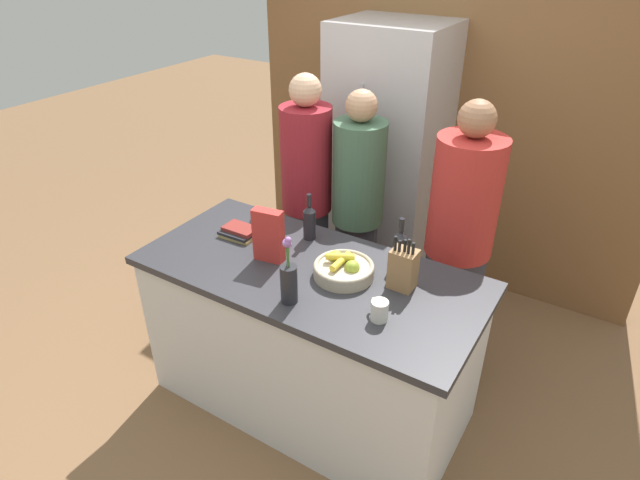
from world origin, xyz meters
name	(u,v)px	position (x,y,z in m)	size (l,w,h in m)	color
ground_plane	(311,399)	(0.00, 0.00, 0.00)	(14.00, 14.00, 0.00)	brown
kitchen_island	(310,339)	(0.00, 0.00, 0.45)	(1.74, 0.81, 0.90)	silver
back_wall_wood	(445,104)	(0.00, 1.75, 1.30)	(2.94, 0.12, 2.60)	brown
refrigerator	(387,162)	(-0.25, 1.39, 0.94)	(0.72, 0.62, 1.87)	#B7B7BC
fruit_bowl	(344,268)	(0.17, 0.05, 0.94)	(0.30, 0.30, 0.11)	tan
knife_block	(403,268)	(0.45, 0.11, 1.00)	(0.12, 0.10, 0.27)	olive
flower_vase	(289,278)	(0.06, -0.26, 1.03)	(0.08, 0.08, 0.34)	#232328
cereal_box	(268,236)	(-0.22, -0.03, 1.04)	(0.16, 0.08, 0.28)	red
coffee_mug	(379,310)	(0.46, -0.16, 0.95)	(0.11, 0.08, 0.09)	silver
book_stack	(240,232)	(-0.51, 0.08, 0.93)	(0.20, 0.16, 0.05)	#99844C
bottle_oil	(309,221)	(-0.17, 0.26, 1.01)	(0.07, 0.07, 0.26)	black
bottle_vinegar	(400,248)	(0.36, 0.26, 1.01)	(0.07, 0.07, 0.27)	black
person_at_sink	(307,189)	(-0.49, 0.73, 0.93)	(0.32, 0.32, 1.65)	#383842
person_in_blue	(358,202)	(-0.16, 0.80, 0.90)	(0.32, 0.32, 1.59)	#383842
person_in_red_tee	(460,231)	(0.51, 0.74, 0.92)	(0.37, 0.37, 1.65)	#383842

